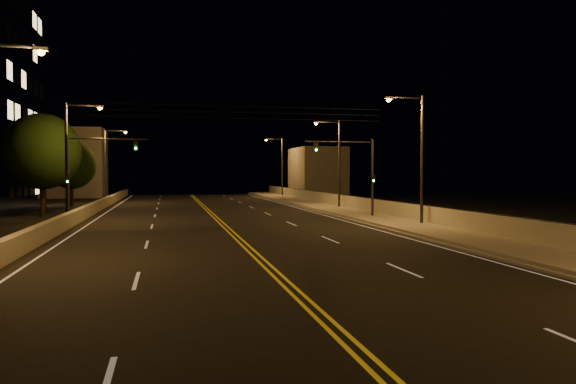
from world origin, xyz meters
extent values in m
cube|color=black|center=(0.00, 20.00, 0.01)|extent=(18.00, 120.00, 0.02)
cube|color=gray|center=(10.80, 20.00, 0.15)|extent=(3.60, 120.00, 0.30)
cube|color=gray|center=(8.93, 20.00, 0.07)|extent=(0.14, 120.00, 0.15)
cube|color=#A8A48C|center=(12.45, 20.00, 0.80)|extent=(0.30, 120.00, 1.00)
cube|color=#A8A48C|center=(-9.55, 20.00, 0.45)|extent=(0.45, 120.00, 0.91)
cube|color=gray|center=(16.50, 66.46, 3.38)|extent=(6.00, 10.00, 6.77)
cube|color=gray|center=(-16.00, 74.10, 4.72)|extent=(8.00, 8.00, 9.43)
cylinder|color=black|center=(12.45, 20.00, 1.33)|extent=(0.06, 120.00, 0.06)
cube|color=silver|center=(-8.60, 20.00, 0.02)|extent=(0.12, 116.00, 0.00)
cube|color=silver|center=(8.60, 20.00, 0.02)|extent=(0.12, 116.00, 0.00)
cube|color=gold|center=(-0.15, 20.00, 0.02)|extent=(0.12, 116.00, 0.00)
cube|color=gold|center=(0.15, 20.00, 0.02)|extent=(0.12, 116.00, 0.00)
cube|color=silver|center=(-4.50, 10.50, 0.02)|extent=(0.12, 3.00, 0.00)
cube|color=silver|center=(-4.50, 19.50, 0.02)|extent=(0.12, 3.00, 0.00)
cube|color=silver|center=(-4.50, 28.50, 0.02)|extent=(0.12, 3.00, 0.00)
cube|color=silver|center=(-4.50, 37.50, 0.02)|extent=(0.12, 3.00, 0.00)
cube|color=silver|center=(-4.50, 46.50, 0.02)|extent=(0.12, 3.00, 0.00)
cube|color=silver|center=(-4.50, 55.50, 0.02)|extent=(0.12, 3.00, 0.00)
cube|color=silver|center=(-4.50, 64.50, 0.02)|extent=(0.12, 3.00, 0.00)
cube|color=silver|center=(-4.50, 73.50, 0.02)|extent=(0.12, 3.00, 0.00)
cube|color=silver|center=(4.50, 10.50, 0.02)|extent=(0.12, 3.00, 0.00)
cube|color=silver|center=(4.50, 19.50, 0.02)|extent=(0.12, 3.00, 0.00)
cube|color=silver|center=(4.50, 28.50, 0.02)|extent=(0.12, 3.00, 0.00)
cube|color=silver|center=(4.50, 37.50, 0.02)|extent=(0.12, 3.00, 0.00)
cube|color=silver|center=(4.50, 46.50, 0.02)|extent=(0.12, 3.00, 0.00)
cube|color=silver|center=(4.50, 55.50, 0.02)|extent=(0.12, 3.00, 0.00)
cube|color=silver|center=(4.50, 64.50, 0.02)|extent=(0.12, 3.00, 0.00)
cube|color=silver|center=(4.50, 73.50, 0.02)|extent=(0.12, 3.00, 0.00)
cylinder|color=#2D2D33|center=(11.80, 24.35, 4.07)|extent=(0.20, 0.20, 8.14)
cylinder|color=#2D2D33|center=(10.70, 24.35, 7.99)|extent=(2.20, 0.12, 0.12)
cube|color=#2D2D33|center=(9.60, 24.35, 7.92)|extent=(0.50, 0.25, 0.14)
sphere|color=#FF9E2D|center=(9.60, 24.35, 7.82)|extent=(0.28, 0.28, 0.28)
cylinder|color=#2D2D33|center=(11.80, 41.34, 4.07)|extent=(0.20, 0.20, 8.14)
cylinder|color=#2D2D33|center=(10.70, 41.34, 7.99)|extent=(2.20, 0.12, 0.12)
cube|color=#2D2D33|center=(9.60, 41.34, 7.92)|extent=(0.50, 0.25, 0.14)
sphere|color=#FF9E2D|center=(9.60, 41.34, 7.82)|extent=(0.28, 0.28, 0.28)
cylinder|color=#2D2D33|center=(11.80, 67.31, 4.07)|extent=(0.20, 0.20, 8.14)
cylinder|color=#2D2D33|center=(10.70, 67.31, 7.99)|extent=(2.20, 0.12, 0.12)
cube|color=#2D2D33|center=(9.60, 67.31, 7.92)|extent=(0.50, 0.25, 0.14)
sphere|color=#FF9E2D|center=(9.60, 67.31, 7.82)|extent=(0.28, 0.28, 0.28)
cylinder|color=#2D2D33|center=(-9.10, 14.41, 7.99)|extent=(2.20, 0.12, 0.12)
cube|color=#2D2D33|center=(-8.00, 14.41, 7.92)|extent=(0.50, 0.25, 0.14)
sphere|color=#FF9E2D|center=(-8.00, 14.41, 7.82)|extent=(0.28, 0.28, 0.28)
cylinder|color=#2D2D33|center=(-10.20, 32.72, 4.07)|extent=(0.20, 0.20, 8.14)
cylinder|color=#2D2D33|center=(-9.10, 32.72, 7.99)|extent=(2.20, 0.12, 0.12)
cube|color=#2D2D33|center=(-8.00, 32.72, 7.92)|extent=(0.50, 0.25, 0.14)
sphere|color=#FF9E2D|center=(-8.00, 32.72, 7.82)|extent=(0.28, 0.28, 0.28)
cylinder|color=#2D2D33|center=(-10.20, 56.39, 4.07)|extent=(0.20, 0.20, 8.14)
cylinder|color=#2D2D33|center=(-9.10, 56.39, 7.99)|extent=(2.20, 0.12, 0.12)
cube|color=#2D2D33|center=(-8.00, 56.39, 7.92)|extent=(0.50, 0.25, 0.14)
sphere|color=#FF9E2D|center=(-8.00, 56.39, 7.82)|extent=(0.28, 0.28, 0.28)
cylinder|color=#2D2D33|center=(11.00, 30.71, 2.90)|extent=(0.18, 0.18, 5.80)
cylinder|color=#2D2D33|center=(8.50, 30.71, 5.60)|extent=(5.00, 0.10, 0.10)
cube|color=black|center=(6.75, 30.71, 5.25)|extent=(0.28, 0.18, 0.80)
sphere|color=#19FF4C|center=(6.75, 30.60, 5.00)|extent=(0.14, 0.14, 0.14)
cube|color=black|center=(11.00, 30.56, 3.00)|extent=(0.22, 0.14, 0.55)
cylinder|color=#2D2D33|center=(-9.80, 30.71, 2.90)|extent=(0.18, 0.18, 5.80)
cylinder|color=#2D2D33|center=(-7.30, 30.71, 5.60)|extent=(5.00, 0.10, 0.10)
cube|color=black|center=(-5.55, 30.71, 5.25)|extent=(0.28, 0.18, 0.80)
sphere|color=#19FF4C|center=(-5.55, 30.60, 5.00)|extent=(0.14, 0.14, 0.14)
cube|color=black|center=(-9.80, 30.56, 3.00)|extent=(0.22, 0.14, 0.55)
cylinder|color=black|center=(0.00, 29.50, 7.00)|extent=(22.00, 0.03, 0.03)
cylinder|color=black|center=(0.00, 29.50, 7.40)|extent=(22.00, 0.03, 0.03)
cylinder|color=black|center=(0.00, 29.50, 7.80)|extent=(22.00, 0.03, 0.03)
cylinder|color=black|center=(-13.01, 38.86, 1.40)|extent=(0.36, 0.36, 2.79)
sphere|color=black|center=(-13.01, 38.86, 5.04)|extent=(5.89, 5.89, 5.89)
cylinder|color=black|center=(-14.48, 46.70, 1.30)|extent=(0.36, 0.36, 2.60)
sphere|color=black|center=(-14.48, 46.70, 4.69)|extent=(5.48, 5.48, 5.48)
cylinder|color=black|center=(-13.00, 52.31, 1.16)|extent=(0.36, 0.36, 2.32)
sphere|color=black|center=(-13.00, 52.31, 4.18)|extent=(4.89, 4.89, 4.89)
camera|label=1|loc=(-3.52, -7.64, 3.42)|focal=35.00mm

